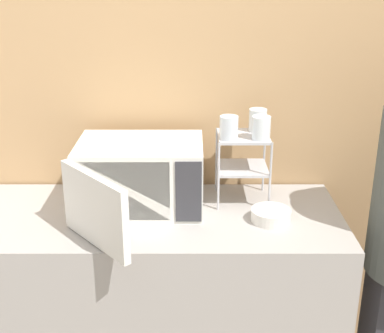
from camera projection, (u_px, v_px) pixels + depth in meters
wall_back at (152, 108)px, 2.50m from camera, size 8.00×0.06×2.60m
counter at (151, 305)px, 2.46m from camera, size 1.66×0.66×0.93m
microwave at (138, 177)px, 2.30m from camera, size 0.56×0.70×0.30m
dish_rack at (243, 154)px, 2.36m from camera, size 0.23×0.22×0.31m
glass_front_left at (229, 128)px, 2.26m from camera, size 0.08×0.08×0.10m
glass_back_right at (258, 120)px, 2.36m from camera, size 0.08×0.08×0.10m
glass_front_right at (261, 128)px, 2.25m from camera, size 0.08×0.08×0.10m
bowl at (271, 215)px, 2.23m from camera, size 0.17×0.17×0.05m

